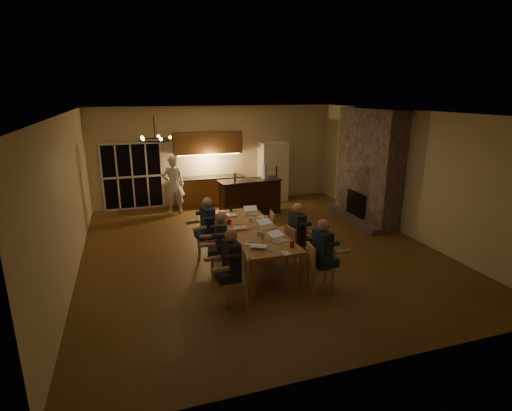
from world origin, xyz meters
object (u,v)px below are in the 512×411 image
object	(u,v)px
chair_right_far	(280,230)
mug_front	(259,234)
laptop_f	(251,210)
plate_near	(278,234)
laptop_b	(279,236)
laptop_e	(229,211)
person_right_near	(322,254)
laptop_d	(267,224)
standing_person	(174,185)
can_cola	(231,209)
plate_left	(249,244)
laptop_c	(240,223)
chair_left_mid	(221,256)
mug_mid	(250,220)
redcup_mid	(229,222)
person_left_mid	(222,244)
chair_right_near	(320,266)
chair_left_far	(207,238)
can_right	(266,219)
chair_left_near	(236,279)
bar_island	(250,197)
laptop_a	(259,241)
person_left_near	(232,266)
person_left_far	(208,227)
person_right_mid	(297,234)
refrigerator	(273,171)
bar_bottle	(235,177)
chair_right_mid	(298,245)
plate_far	(263,217)
dining_table	(253,245)
redcup_near	(292,244)
can_silver	(263,236)

from	to	relation	value
chair_right_far	mug_front	world-z (taller)	chair_right_far
laptop_f	plate_near	world-z (taller)	laptop_f
laptop_b	laptop_e	bearing A→B (deg)	83.91
person_right_near	laptop_d	xyz separation A→B (m)	(-0.55, 1.54, 0.17)
standing_person	can_cola	size ratio (longest dim) A/B	14.99
standing_person	plate_left	xyz separation A→B (m)	(0.85, -5.02, -0.14)
laptop_c	laptop_b	bearing A→B (deg)	123.58
chair_left_mid	mug_mid	size ratio (longest dim) A/B	8.90
chair_right_far	redcup_mid	xyz separation A→B (m)	(-1.28, -0.10, 0.37)
standing_person	person_left_mid	bearing A→B (deg)	91.79
person_left_mid	laptop_f	xyz separation A→B (m)	(1.10, 1.56, 0.17)
mug_front	chair_right_near	bearing A→B (deg)	-54.05
chair_left_far	mug_mid	size ratio (longest dim) A/B	8.90
standing_person	mug_front	world-z (taller)	standing_person
chair_right_far	can_right	world-z (taller)	chair_right_far
chair_left_near	bar_island	bearing A→B (deg)	172.08
laptop_c	laptop_a	bearing A→B (deg)	98.06
can_right	chair_right_near	bearing A→B (deg)	-78.37
person_left_near	person_left_far	xyz separation A→B (m)	(0.02, 2.20, 0.00)
can_cola	person_left_far	bearing A→B (deg)	-131.66
laptop_d	laptop_f	size ratio (longest dim) A/B	1.00
mug_front	can_cola	xyz separation A→B (m)	(-0.11, 1.90, 0.01)
chair_left_far	laptop_e	xyz separation A→B (m)	(0.66, 0.53, 0.42)
chair_left_mid	person_left_far	size ratio (longest dim) A/B	0.64
chair_left_near	laptop_b	distance (m)	1.42
chair_left_mid	person_right_mid	xyz separation A→B (m)	(1.70, 0.09, 0.24)
refrigerator	standing_person	distance (m)	3.49
person_left_far	laptop_e	bearing A→B (deg)	120.22
laptop_b	bar_bottle	distance (m)	4.28
chair_right_mid	bar_bottle	world-z (taller)	bar_bottle
chair_right_near	laptop_b	distance (m)	1.01
person_right_near	can_cola	xyz separation A→B (m)	(-0.97, 3.06, 0.12)
standing_person	person_right_near	bearing A→B (deg)	106.75
plate_far	bar_bottle	xyz separation A→B (m)	(0.04, 2.69, 0.44)
laptop_d	can_right	size ratio (longest dim) A/B	2.67
dining_table	bar_island	xyz separation A→B (m)	(0.97, 3.37, 0.17)
chair_left_far	plate_far	world-z (taller)	chair_left_far
bar_island	redcup_near	bearing A→B (deg)	-101.30
can_cola	person_left_mid	bearing A→B (deg)	-109.78
chair_right_far	mug_front	size ratio (longest dim) A/B	8.90
chair_left_mid	redcup_near	xyz separation A→B (m)	(1.23, -0.73, 0.37)
chair_right_near	redcup_near	xyz separation A→B (m)	(-0.44, 0.35, 0.37)
chair_right_far	person_left_mid	size ratio (longest dim) A/B	0.64
chair_right_mid	can_right	distance (m)	1.04
refrigerator	bar_island	size ratio (longest dim) A/B	1.06
dining_table	person_left_mid	world-z (taller)	person_left_mid
person_right_mid	can_silver	world-z (taller)	person_right_mid
person_left_far	standing_person	size ratio (longest dim) A/B	0.77
plate_far	person_right_near	bearing A→B (deg)	-80.67
bar_island	plate_left	bearing A→B (deg)	-111.58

